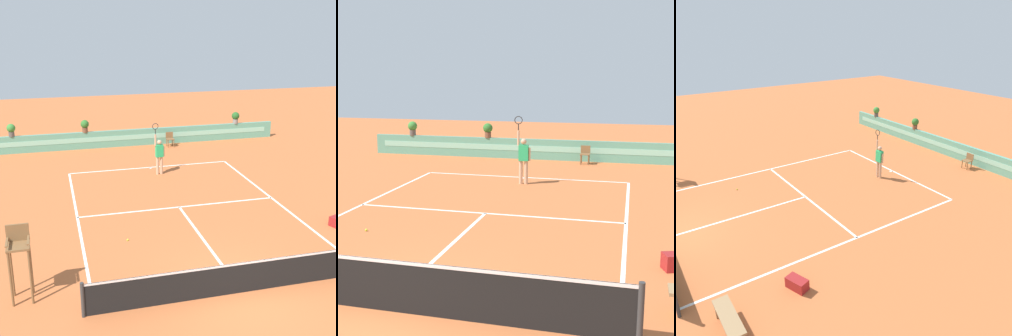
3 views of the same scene
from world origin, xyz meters
The scene contains 11 objects.
ground_plane centered at (0.00, 6.00, 0.00)m, with size 60.00×60.00×0.00m, color #BC6033.
court_lines centered at (0.00, 6.72, 0.00)m, with size 8.32×11.94×0.01m.
net centered at (0.00, 0.00, 0.51)m, with size 8.92×0.10×1.00m.
back_wall_barrier centered at (0.00, 16.39, 0.50)m, with size 18.00×0.21×1.00m.
umpire_chair centered at (-5.93, 1.26, 1.34)m, with size 0.60×0.60×2.14m.
ball_kid_chair centered at (2.07, 15.66, 0.48)m, with size 0.44×0.44×0.85m.
tennis_player centered at (0.21, 10.71, 1.05)m, with size 0.62×0.25×2.58m.
tennis_ball_near_baseline centered at (-2.56, 3.96, 0.03)m, with size 0.07×0.07×0.07m, color #CCE033.
potted_plant_left centered at (-2.87, 16.39, 1.41)m, with size 0.48×0.48×0.72m.
potted_plant_far_right centered at (6.56, 16.39, 1.41)m, with size 0.48×0.48×0.72m.
potted_plant_far_left centered at (-6.97, 16.39, 1.41)m, with size 0.48×0.48×0.72m.
Camera 1 is at (-4.90, -10.43, 7.34)m, focal length 49.59 mm.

